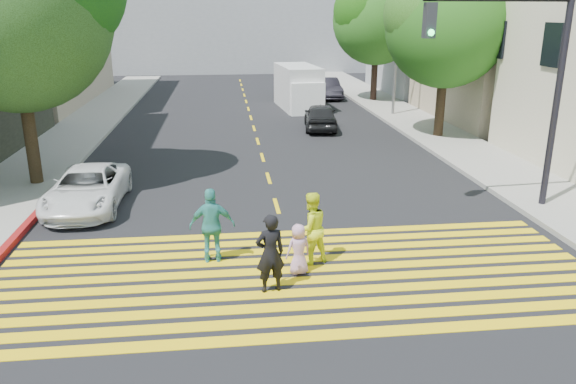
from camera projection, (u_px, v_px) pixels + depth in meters
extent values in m
plane|color=black|center=(305.00, 303.00, 11.27)|extent=(120.00, 120.00, 0.00)
cube|color=gray|center=(97.00, 116.00, 31.13)|extent=(3.00, 40.00, 0.15)
cube|color=gray|center=(438.00, 135.00, 26.36)|extent=(3.00, 60.00, 0.15)
cube|color=maroon|center=(39.00, 212.00, 16.16)|extent=(0.20, 8.00, 0.16)
cube|color=yellow|center=(315.00, 336.00, 10.13)|extent=(13.40, 0.35, 0.01)
cube|color=yellow|center=(310.00, 320.00, 10.65)|extent=(13.40, 0.35, 0.01)
cube|color=yellow|center=(306.00, 306.00, 11.17)|extent=(13.40, 0.35, 0.01)
cube|color=yellow|center=(302.00, 293.00, 11.69)|extent=(13.40, 0.35, 0.01)
cube|color=yellow|center=(299.00, 281.00, 12.21)|extent=(13.40, 0.35, 0.01)
cube|color=yellow|center=(295.00, 270.00, 12.73)|extent=(13.40, 0.35, 0.01)
cube|color=yellow|center=(292.00, 260.00, 13.25)|extent=(13.40, 0.35, 0.01)
cube|color=yellow|center=(290.00, 250.00, 13.77)|extent=(13.40, 0.35, 0.01)
cube|color=yellow|center=(287.00, 242.00, 14.29)|extent=(13.40, 0.35, 0.01)
cube|color=yellow|center=(285.00, 234.00, 14.81)|extent=(13.40, 0.35, 0.01)
cube|color=yellow|center=(277.00, 206.00, 16.94)|extent=(0.12, 1.40, 0.01)
cube|color=yellow|center=(269.00, 178.00, 19.78)|extent=(0.12, 1.40, 0.01)
cube|color=yellow|center=(262.00, 157.00, 22.62)|extent=(0.12, 1.40, 0.01)
cube|color=yellow|center=(258.00, 141.00, 25.45)|extent=(0.12, 1.40, 0.01)
cube|color=yellow|center=(254.00, 128.00, 28.29)|extent=(0.12, 1.40, 0.01)
cube|color=yellow|center=(251.00, 118.00, 31.13)|extent=(0.12, 1.40, 0.01)
cube|color=yellow|center=(248.00, 109.00, 33.97)|extent=(0.12, 1.40, 0.01)
cube|color=yellow|center=(246.00, 101.00, 36.81)|extent=(0.12, 1.40, 0.01)
cube|color=yellow|center=(244.00, 95.00, 39.64)|extent=(0.12, 1.40, 0.01)
cube|color=yellow|center=(243.00, 90.00, 42.48)|extent=(0.12, 1.40, 0.01)
cube|color=yellow|center=(241.00, 85.00, 45.32)|extent=(0.12, 1.40, 0.01)
cube|color=yellow|center=(240.00, 80.00, 48.16)|extent=(0.12, 1.40, 0.01)
cube|color=tan|center=(537.00, 24.00, 29.35)|extent=(10.00, 10.00, 10.00)
cube|color=gray|center=(454.00, 21.00, 39.76)|extent=(10.00, 10.00, 10.00)
cube|color=gray|center=(235.00, 8.00, 54.84)|extent=(30.00, 8.00, 12.00)
cylinder|color=black|center=(31.00, 141.00, 18.40)|extent=(0.47, 0.47, 3.11)
sphere|color=black|center=(13.00, 15.00, 17.20)|extent=(6.90, 6.90, 5.99)
cylinder|color=black|center=(440.00, 108.00, 25.62)|extent=(0.48, 0.48, 2.85)
sphere|color=#26571C|center=(447.00, 26.00, 24.53)|extent=(6.08, 6.08, 5.37)
sphere|color=#22530E|center=(472.00, 7.00, 24.53)|extent=(4.56, 4.56, 4.02)
sphere|color=#194F0A|center=(427.00, 13.00, 24.21)|extent=(4.26, 4.26, 3.76)
cylinder|color=black|center=(374.00, 79.00, 36.24)|extent=(0.49, 0.49, 2.90)
sphere|color=#215515|center=(377.00, 20.00, 35.12)|extent=(6.67, 6.67, 5.52)
sphere|color=#184A1C|center=(391.00, 6.00, 35.48)|extent=(5.00, 5.00, 4.14)
sphere|color=#073F09|center=(365.00, 11.00, 34.47)|extent=(4.67, 4.67, 3.87)
imported|color=black|center=(270.00, 253.00, 11.53)|extent=(0.70, 0.54, 1.71)
imported|color=#E1F31F|center=(311.00, 228.00, 12.88)|extent=(1.01, 0.91, 1.71)
imported|color=#C491B4|center=(298.00, 249.00, 12.40)|extent=(0.66, 0.53, 1.17)
imported|color=teal|center=(212.00, 226.00, 12.92)|extent=(1.05, 0.45, 1.78)
imported|color=white|center=(87.00, 189.00, 16.60)|extent=(2.04, 4.36, 1.21)
imported|color=black|center=(321.00, 116.00, 27.85)|extent=(1.98, 3.99, 1.31)
imported|color=#959595|center=(294.00, 83.00, 40.29)|extent=(2.69, 5.26, 1.46)
imported|color=black|center=(327.00, 88.00, 38.00)|extent=(1.50, 4.12, 1.35)
cube|color=silver|center=(298.00, 87.00, 33.95)|extent=(2.45, 5.24, 2.54)
cube|color=white|center=(306.00, 98.00, 31.97)|extent=(2.03, 1.38, 1.83)
cylinder|color=black|center=(291.00, 107.00, 32.37)|extent=(0.31, 0.73, 0.71)
cylinder|color=black|center=(318.00, 106.00, 32.67)|extent=(0.31, 0.73, 0.71)
cylinder|color=black|center=(279.00, 98.00, 35.79)|extent=(0.31, 0.73, 0.71)
cylinder|color=black|center=(304.00, 97.00, 36.10)|extent=(0.31, 0.73, 0.71)
cylinder|color=black|center=(557.00, 102.00, 15.79)|extent=(0.20, 0.20, 6.33)
cube|color=#2D2E33|center=(430.00, 20.00, 14.39)|extent=(0.29, 0.29, 0.89)
sphere|color=#29DA5A|center=(431.00, 33.00, 14.34)|extent=(0.18, 0.18, 0.17)
cylinder|color=gray|center=(397.00, 39.00, 30.32)|extent=(0.17, 0.17, 8.40)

